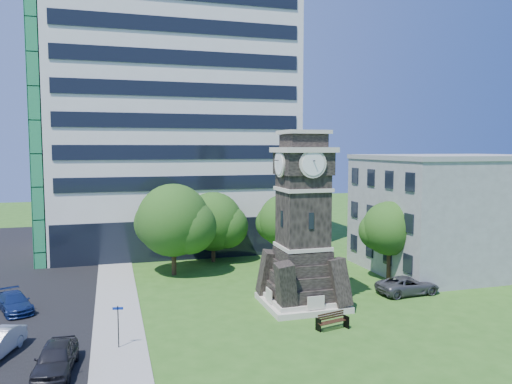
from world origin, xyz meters
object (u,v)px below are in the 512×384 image
object	(u,v)px
car_street_south	(56,358)
street_sign	(118,322)
park_bench	(332,320)
car_street_north	(14,302)
clock_tower	(303,231)
car_east_lot	(408,285)

from	to	relation	value
car_street_south	street_sign	size ratio (longest dim) A/B	1.82
car_street_south	park_bench	bearing A→B (deg)	11.16
car_street_north	street_sign	distance (m)	10.77
car_street_south	park_bench	size ratio (longest dim) A/B	2.22
clock_tower	street_sign	bearing A→B (deg)	-161.31
car_street_south	car_street_north	world-z (taller)	car_street_south
car_east_lot	street_sign	bearing A→B (deg)	98.59
clock_tower	car_street_south	bearing A→B (deg)	-157.33
clock_tower	car_east_lot	distance (m)	9.82
clock_tower	car_east_lot	bearing A→B (deg)	1.62
car_east_lot	street_sign	world-z (taller)	street_sign
car_east_lot	park_bench	size ratio (longest dim) A/B	2.45
car_street_south	car_street_north	distance (m)	11.28
car_east_lot	park_bench	distance (m)	10.04
clock_tower	park_bench	bearing A→B (deg)	-89.67
car_street_south	street_sign	distance (m)	3.83
car_street_north	car_east_lot	size ratio (longest dim) A/B	0.89
car_street_south	car_east_lot	xyz separation A→B (m)	(24.20, 6.73, -0.08)
clock_tower	car_street_north	bearing A→B (deg)	167.69
clock_tower	car_street_north	world-z (taller)	clock_tower
car_street_north	street_sign	size ratio (longest dim) A/B	1.79
car_street_south	car_street_north	size ratio (longest dim) A/B	1.02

